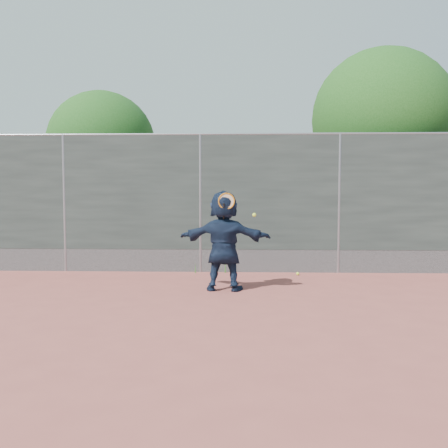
{
  "coord_description": "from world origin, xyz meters",
  "views": [
    {
      "loc": [
        0.91,
        -7.33,
        1.81
      ],
      "look_at": [
        0.59,
        1.53,
        1.19
      ],
      "focal_mm": 40.0,
      "sensor_mm": 36.0,
      "label": 1
    }
  ],
  "objects": [
    {
      "name": "ball_ground",
      "position": [
        2.09,
        3.14,
        0.03
      ],
      "size": [
        0.07,
        0.07,
        0.07
      ],
      "primitive_type": "sphere",
      "color": "#D3F436",
      "rests_on": "ground"
    },
    {
      "name": "swing_action",
      "position": [
        0.68,
        1.34,
        1.56
      ],
      "size": [
        0.67,
        0.13,
        0.51
      ],
      "color": "#C36E12",
      "rests_on": "ground"
    },
    {
      "name": "player",
      "position": [
        0.59,
        1.53,
        0.9
      ],
      "size": [
        1.7,
        0.68,
        1.79
      ],
      "primitive_type": "imported",
      "rotation": [
        0.0,
        0.0,
        3.05
      ],
      "color": "#142138",
      "rests_on": "ground"
    },
    {
      "name": "tree_right",
      "position": [
        4.68,
        5.75,
        3.49
      ],
      "size": [
        3.78,
        3.6,
        5.39
      ],
      "color": "#382314",
      "rests_on": "ground"
    },
    {
      "name": "tree_left",
      "position": [
        -2.85,
        6.55,
        2.94
      ],
      "size": [
        3.15,
        3.0,
        4.53
      ],
      "color": "#382314",
      "rests_on": "ground"
    },
    {
      "name": "ground",
      "position": [
        0.0,
        0.0,
        0.0
      ],
      "size": [
        80.0,
        80.0,
        0.0
      ],
      "primitive_type": "plane",
      "color": "#9E4C42",
      "rests_on": "ground"
    },
    {
      "name": "fence",
      "position": [
        -0.0,
        3.5,
        1.58
      ],
      "size": [
        20.0,
        0.06,
        3.03
      ],
      "color": "#38423D",
      "rests_on": "ground"
    },
    {
      "name": "weed_clump",
      "position": [
        0.29,
        3.38,
        0.13
      ],
      "size": [
        0.68,
        0.07,
        0.3
      ],
      "color": "#387226",
      "rests_on": "ground"
    }
  ]
}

